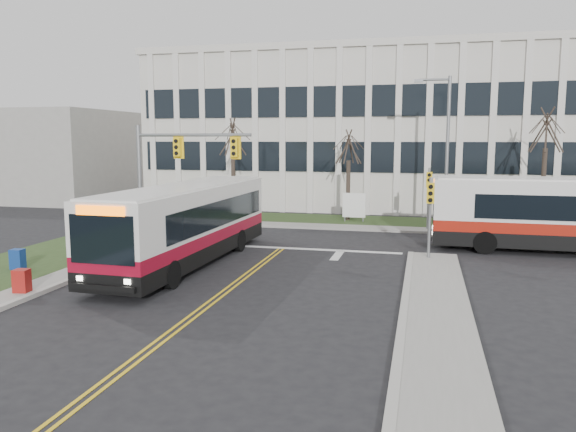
# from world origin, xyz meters

# --- Properties ---
(ground) EXTENTS (120.00, 120.00, 0.00)m
(ground) POSITION_xyz_m (0.00, 0.00, 0.00)
(ground) COLOR black
(ground) RESTS_ON ground
(sidewalk_east) EXTENTS (2.00, 26.00, 0.14)m
(sidewalk_east) POSITION_xyz_m (7.50, -5.00, 0.07)
(sidewalk_east) COLOR #9E9B93
(sidewalk_east) RESTS_ON ground
(sidewalk_cross) EXTENTS (44.00, 1.60, 0.14)m
(sidewalk_cross) POSITION_xyz_m (5.00, 15.20, 0.07)
(sidewalk_cross) COLOR #9E9B93
(sidewalk_cross) RESTS_ON ground
(building_lawn) EXTENTS (44.00, 5.00, 0.12)m
(building_lawn) POSITION_xyz_m (5.00, 18.00, 0.06)
(building_lawn) COLOR #2C401B
(building_lawn) RESTS_ON ground
(office_building) EXTENTS (40.00, 16.00, 12.00)m
(office_building) POSITION_xyz_m (5.00, 30.00, 6.00)
(office_building) COLOR silver
(office_building) RESTS_ON ground
(building_annex) EXTENTS (12.00, 12.00, 8.00)m
(building_annex) POSITION_xyz_m (-26.00, 26.00, 4.00)
(building_annex) COLOR #9E9B93
(building_annex) RESTS_ON ground
(mast_arm_signal) EXTENTS (6.11, 0.38, 6.20)m
(mast_arm_signal) POSITION_xyz_m (-5.62, 7.16, 4.26)
(mast_arm_signal) COLOR slate
(mast_arm_signal) RESTS_ON ground
(signal_pole_near) EXTENTS (0.34, 0.39, 3.80)m
(signal_pole_near) POSITION_xyz_m (7.20, 6.90, 2.50)
(signal_pole_near) COLOR slate
(signal_pole_near) RESTS_ON ground
(signal_pole_far) EXTENTS (0.34, 0.39, 3.80)m
(signal_pole_far) POSITION_xyz_m (7.20, 15.40, 2.50)
(signal_pole_far) COLOR slate
(signal_pole_far) RESTS_ON ground
(streetlight) EXTENTS (2.15, 0.25, 9.20)m
(streetlight) POSITION_xyz_m (8.03, 16.20, 5.19)
(streetlight) COLOR slate
(streetlight) RESTS_ON ground
(directory_sign) EXTENTS (1.50, 0.12, 2.00)m
(directory_sign) POSITION_xyz_m (2.50, 17.50, 1.17)
(directory_sign) COLOR slate
(directory_sign) RESTS_ON ground
(tree_left) EXTENTS (1.80, 1.80, 7.70)m
(tree_left) POSITION_xyz_m (-6.00, 18.00, 5.51)
(tree_left) COLOR #42352B
(tree_left) RESTS_ON ground
(tree_mid) EXTENTS (1.80, 1.80, 6.82)m
(tree_mid) POSITION_xyz_m (2.00, 18.20, 4.88)
(tree_mid) COLOR #42352B
(tree_mid) RESTS_ON ground
(tree_right) EXTENTS (1.80, 1.80, 8.25)m
(tree_right) POSITION_xyz_m (14.00, 18.00, 5.91)
(tree_right) COLOR #42352B
(tree_right) RESTS_ON ground
(bus_main) EXTENTS (3.15, 12.92, 3.43)m
(bus_main) POSITION_xyz_m (-3.23, 3.76, 1.71)
(bus_main) COLOR silver
(bus_main) RESTS_ON ground
(bus_cross) EXTENTS (13.35, 3.10, 3.55)m
(bus_cross) POSITION_xyz_m (14.08, 10.34, 1.77)
(bus_cross) COLOR silver
(bus_cross) RESTS_ON ground
(newspaper_box_blue) EXTENTS (0.55, 0.50, 0.95)m
(newspaper_box_blue) POSITION_xyz_m (-9.50, 0.66, 0.47)
(newspaper_box_blue) COLOR navy
(newspaper_box_blue) RESTS_ON ground
(newspaper_box_red) EXTENTS (0.56, 0.52, 0.95)m
(newspaper_box_red) POSITION_xyz_m (-6.80, -2.44, 0.47)
(newspaper_box_red) COLOR maroon
(newspaper_box_red) RESTS_ON ground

